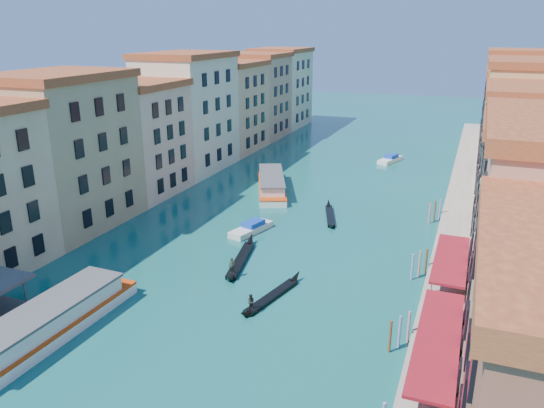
{
  "coord_description": "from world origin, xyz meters",
  "views": [
    {
      "loc": [
        23.07,
        -13.13,
        25.26
      ],
      "look_at": [
        2.45,
        39.87,
        6.16
      ],
      "focal_mm": 35.0,
      "sensor_mm": 36.0,
      "label": 1
    }
  ],
  "objects_px": {
    "vaporetto_far": "(271,183)",
    "gondola_right": "(271,295)",
    "vaporetto_near": "(47,323)",
    "gondola_fore": "(241,258)"
  },
  "relations": [
    {
      "from": "vaporetto_near",
      "to": "gondola_right",
      "type": "height_order",
      "value": "vaporetto_near"
    },
    {
      "from": "vaporetto_near",
      "to": "gondola_fore",
      "type": "relative_size",
      "value": 1.55
    },
    {
      "from": "vaporetto_far",
      "to": "gondola_right",
      "type": "relative_size",
      "value": 1.7
    },
    {
      "from": "gondola_fore",
      "to": "gondola_right",
      "type": "relative_size",
      "value": 1.18
    },
    {
      "from": "gondola_right",
      "to": "gondola_fore",
      "type": "bearing_deg",
      "value": 145.75
    },
    {
      "from": "vaporetto_far",
      "to": "gondola_right",
      "type": "bearing_deg",
      "value": -91.96
    },
    {
      "from": "vaporetto_far",
      "to": "gondola_right",
      "type": "distance_m",
      "value": 36.11
    },
    {
      "from": "vaporetto_far",
      "to": "gondola_fore",
      "type": "distance_m",
      "value": 27.65
    },
    {
      "from": "vaporetto_near",
      "to": "gondola_right",
      "type": "xyz_separation_m",
      "value": [
        15.4,
        12.97,
        -0.87
      ]
    },
    {
      "from": "vaporetto_far",
      "to": "gondola_right",
      "type": "height_order",
      "value": "vaporetto_far"
    }
  ]
}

